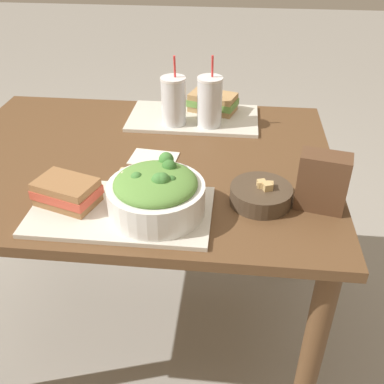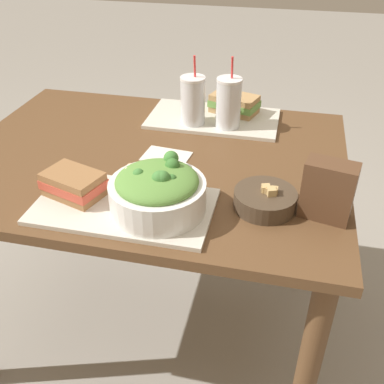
{
  "view_description": "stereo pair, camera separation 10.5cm",
  "coord_description": "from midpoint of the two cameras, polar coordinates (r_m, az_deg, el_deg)",
  "views": [
    {
      "loc": [
        0.29,
        -1.16,
        1.43
      ],
      "look_at": [
        0.2,
        -0.29,
        0.84
      ],
      "focal_mm": 42.0,
      "sensor_mm": 36.0,
      "label": 1
    },
    {
      "loc": [
        0.39,
        -1.15,
        1.43
      ],
      "look_at": [
        0.2,
        -0.29,
        0.84
      ],
      "focal_mm": 42.0,
      "sensor_mm": 36.0,
      "label": 2
    }
  ],
  "objects": [
    {
      "name": "ground_plane",
      "position": [
        1.87,
        -2.37,
        -16.17
      ],
      "size": [
        12.0,
        12.0,
        0.0
      ],
      "primitive_type": "plane",
      "color": "gray"
    },
    {
      "name": "dining_table",
      "position": [
        1.43,
        -2.97,
        0.77
      ],
      "size": [
        1.18,
        0.88,
        0.76
      ],
      "color": "brown",
      "rests_on": "ground_plane"
    },
    {
      "name": "tray_near",
      "position": [
        1.14,
        -6.01,
        -1.9
      ],
      "size": [
        0.45,
        0.25,
        0.01
      ],
      "color": "beige",
      "rests_on": "dining_table"
    },
    {
      "name": "tray_far",
      "position": [
        1.6,
        4.63,
        9.23
      ],
      "size": [
        0.45,
        0.25,
        0.01
      ],
      "color": "beige",
      "rests_on": "dining_table"
    },
    {
      "name": "salad_bowl",
      "position": [
        1.09,
        -1.63,
        0.13
      ],
      "size": [
        0.24,
        0.24,
        0.12
      ],
      "color": "white",
      "rests_on": "tray_near"
    },
    {
      "name": "soup_bowl",
      "position": [
        1.15,
        11.87,
        -0.97
      ],
      "size": [
        0.16,
        0.16,
        0.07
      ],
      "color": "#473828",
      "rests_on": "dining_table"
    },
    {
      "name": "sandwich_near",
      "position": [
        1.18,
        -12.36,
        0.92
      ],
      "size": [
        0.18,
        0.14,
        0.06
      ],
      "rotation": [
        0.0,
        0.0,
        -0.31
      ],
      "color": "olive",
      "rests_on": "tray_near"
    },
    {
      "name": "baguette_near",
      "position": [
        1.18,
        -3.31,
        1.77
      ],
      "size": [
        0.11,
        0.07,
        0.06
      ],
      "rotation": [
        0.0,
        0.0,
        1.46
      ],
      "color": "#DBBC84",
      "rests_on": "tray_near"
    },
    {
      "name": "sandwich_far",
      "position": [
        1.63,
        7.26,
        11.02
      ],
      "size": [
        0.19,
        0.14,
        0.06
      ],
      "rotation": [
        0.0,
        0.0,
        -0.3
      ],
      "color": "tan",
      "rests_on": "tray_far"
    },
    {
      "name": "drink_cup_dark",
      "position": [
        1.52,
        2.12,
        11.32
      ],
      "size": [
        0.08,
        0.08,
        0.23
      ],
      "color": "silver",
      "rests_on": "tray_far"
    },
    {
      "name": "drink_cup_red",
      "position": [
        1.51,
        6.69,
        10.94
      ],
      "size": [
        0.08,
        0.08,
        0.24
      ],
      "color": "silver",
      "rests_on": "tray_far"
    },
    {
      "name": "chip_bag",
      "position": [
        1.13,
        19.49,
        0.07
      ],
      "size": [
        0.13,
        0.09,
        0.15
      ],
      "rotation": [
        0.0,
        0.0,
        -0.21
      ],
      "color": "brown",
      "rests_on": "dining_table"
    },
    {
      "name": "napkin_folded",
      "position": [
        1.37,
        -1.03,
        4.59
      ],
      "size": [
        0.15,
        0.11,
        0.0
      ],
      "color": "silver",
      "rests_on": "dining_table"
    }
  ]
}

